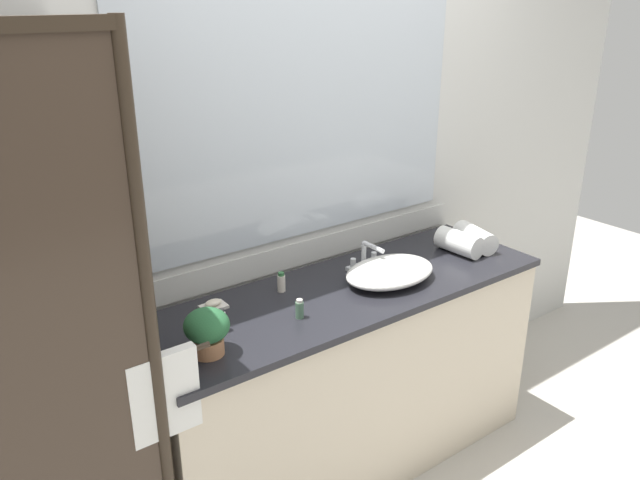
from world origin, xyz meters
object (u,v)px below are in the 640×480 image
at_px(faucet, 365,259).
at_px(rolled_towel_near_edge, 475,238).
at_px(amenity_bottle_body_wash, 300,309).
at_px(amenity_bottle_conditioner, 222,321).
at_px(potted_plant, 207,330).
at_px(amenity_bottle_lotion, 281,282).
at_px(soap_dish, 213,305).
at_px(sink_basin, 390,272).
at_px(rolled_towel_middle, 459,242).

xyz_separation_m(faucet, rolled_towel_near_edge, (0.58, -0.13, 0.01)).
height_order(amenity_bottle_body_wash, amenity_bottle_conditioner, amenity_bottle_conditioner).
height_order(faucet, potted_plant, potted_plant).
relative_size(amenity_bottle_lotion, rolled_towel_near_edge, 0.36).
xyz_separation_m(faucet, soap_dish, (-0.72, 0.06, -0.03)).
distance_m(soap_dish, amenity_bottle_conditioner, 0.19).
xyz_separation_m(amenity_bottle_body_wash, amenity_bottle_lotion, (0.07, 0.23, 0.00)).
bearing_deg(amenity_bottle_conditioner, soap_dish, 71.86).
bearing_deg(rolled_towel_near_edge, sink_basin, -176.76).
xyz_separation_m(amenity_bottle_conditioner, rolled_towel_near_edge, (1.35, -0.01, 0.01)).
bearing_deg(amenity_bottle_body_wash, potted_plant, -176.29).
relative_size(amenity_bottle_lotion, rolled_towel_middle, 0.39).
height_order(soap_dish, amenity_bottle_body_wash, amenity_bottle_body_wash).
xyz_separation_m(faucet, amenity_bottle_lotion, (-0.42, 0.03, -0.00)).
height_order(soap_dish, rolled_towel_middle, rolled_towel_middle).
relative_size(amenity_bottle_body_wash, amenity_bottle_lotion, 0.92).
height_order(amenity_bottle_body_wash, rolled_towel_middle, rolled_towel_middle).
height_order(amenity_bottle_conditioner, rolled_towel_middle, rolled_towel_middle).
distance_m(faucet, potted_plant, 0.92).
relative_size(potted_plant, rolled_towel_near_edge, 0.73).
xyz_separation_m(amenity_bottle_body_wash, amenity_bottle_conditioner, (-0.28, 0.09, 0.00)).
distance_m(sink_basin, soap_dish, 0.75).
bearing_deg(rolled_towel_near_edge, faucet, 167.46).
xyz_separation_m(sink_basin, amenity_bottle_lotion, (-0.42, 0.19, -0.00)).
relative_size(faucet, amenity_bottle_body_wash, 2.23).
distance_m(amenity_bottle_lotion, rolled_towel_near_edge, 1.01).
relative_size(amenity_bottle_body_wash, rolled_towel_near_edge, 0.33).
height_order(soap_dish, amenity_bottle_lotion, amenity_bottle_lotion).
bearing_deg(soap_dish, faucet, -4.84).
height_order(amenity_bottle_lotion, rolled_towel_near_edge, rolled_towel_near_edge).
distance_m(soap_dish, amenity_bottle_lotion, 0.30).
distance_m(sink_basin, amenity_bottle_lotion, 0.46).
relative_size(faucet, amenity_bottle_lotion, 2.05).
height_order(sink_basin, amenity_bottle_body_wash, sink_basin).
height_order(faucet, soap_dish, faucet).
relative_size(potted_plant, rolled_towel_middle, 0.78).
xyz_separation_m(amenity_bottle_lotion, amenity_bottle_conditioner, (-0.35, -0.14, 0.00)).
relative_size(faucet, soap_dish, 1.70).
bearing_deg(amenity_bottle_lotion, potted_plant, -151.12).
bearing_deg(amenity_bottle_body_wash, amenity_bottle_conditioner, 162.97).
bearing_deg(rolled_towel_middle, amenity_bottle_conditioner, 179.41).
distance_m(amenity_bottle_lotion, amenity_bottle_conditioner, 0.38).
distance_m(soap_dish, amenity_bottle_body_wash, 0.35).
distance_m(faucet, amenity_bottle_conditioner, 0.78).
bearing_deg(sink_basin, amenity_bottle_lotion, 155.87).
height_order(soap_dish, amenity_bottle_conditioner, amenity_bottle_conditioner).
distance_m(potted_plant, amenity_bottle_lotion, 0.53).
relative_size(amenity_bottle_conditioner, rolled_towel_near_edge, 0.38).
xyz_separation_m(amenity_bottle_conditioner, rolled_towel_middle, (1.24, -0.01, 0.01)).
height_order(potted_plant, soap_dish, potted_plant).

